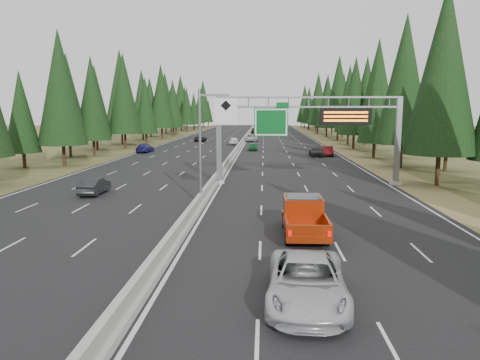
% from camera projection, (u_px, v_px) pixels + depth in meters
% --- Properties ---
extents(road, '(32.00, 260.00, 0.08)m').
position_uv_depth(road, '(241.00, 146.00, 87.13)').
color(road, black).
rests_on(road, ground).
extents(shoulder_right, '(3.60, 260.00, 0.06)m').
position_uv_depth(shoulder_right, '(337.00, 147.00, 86.22)').
color(shoulder_right, olive).
rests_on(shoulder_right, ground).
extents(shoulder_left, '(3.60, 260.00, 0.06)m').
position_uv_depth(shoulder_left, '(146.00, 146.00, 88.05)').
color(shoulder_left, '#4C4B23').
rests_on(shoulder_left, ground).
extents(median_barrier, '(0.70, 260.00, 0.85)m').
position_uv_depth(median_barrier, '(241.00, 144.00, 87.08)').
color(median_barrier, '#979691').
rests_on(median_barrier, road).
extents(sign_gantry, '(16.75, 0.98, 7.80)m').
position_uv_depth(sign_gantry, '(315.00, 126.00, 41.34)').
color(sign_gantry, slate).
rests_on(sign_gantry, road).
extents(hov_sign_pole, '(2.80, 0.50, 8.00)m').
position_uv_depth(hov_sign_pole, '(208.00, 139.00, 32.05)').
color(hov_sign_pole, slate).
rests_on(hov_sign_pole, road).
extents(tree_row_right, '(12.20, 242.23, 18.91)m').
position_uv_depth(tree_row_right, '(376.00, 93.00, 74.01)').
color(tree_row_right, black).
rests_on(tree_row_right, ground).
extents(tree_row_left, '(11.66, 241.35, 18.70)m').
position_uv_depth(tree_row_left, '(103.00, 95.00, 76.80)').
color(tree_row_left, black).
rests_on(tree_row_left, ground).
extents(silver_minivan, '(2.98, 5.89, 1.60)m').
position_uv_depth(silver_minivan, '(307.00, 281.00, 15.91)').
color(silver_minivan, silver).
rests_on(silver_minivan, road).
extents(red_pickup, '(2.14, 6.00, 1.96)m').
position_uv_depth(red_pickup, '(303.00, 214.00, 25.05)').
color(red_pickup, black).
rests_on(red_pickup, road).
extents(car_ahead_green, '(1.58, 3.82, 1.30)m').
position_uv_depth(car_ahead_green, '(253.00, 147.00, 77.55)').
color(car_ahead_green, '#15602B').
rests_on(car_ahead_green, road).
extents(car_ahead_dkred, '(1.80, 4.38, 1.41)m').
position_uv_depth(car_ahead_dkred, '(328.00, 151.00, 68.21)').
color(car_ahead_dkred, '#530B0E').
rests_on(car_ahead_dkred, road).
extents(car_ahead_dkgrey, '(1.88, 4.55, 1.32)m').
position_uv_depth(car_ahead_dkgrey, '(316.00, 152.00, 67.66)').
color(car_ahead_dkgrey, black).
rests_on(car_ahead_dkgrey, road).
extents(car_ahead_white, '(2.67, 5.52, 1.52)m').
position_uv_depth(car_ahead_white, '(252.00, 138.00, 100.66)').
color(car_ahead_white, '#B4B4B4').
rests_on(car_ahead_white, road).
extents(car_ahead_far, '(2.09, 4.90, 1.65)m').
position_uv_depth(car_ahead_far, '(254.00, 130.00, 137.02)').
color(car_ahead_far, black).
rests_on(car_ahead_far, road).
extents(car_onc_near, '(1.44, 4.05, 1.33)m').
position_uv_depth(car_onc_near, '(94.00, 186.00, 36.91)').
color(car_onc_near, black).
rests_on(car_onc_near, road).
extents(car_onc_blue, '(2.15, 4.80, 1.37)m').
position_uv_depth(car_onc_blue, '(145.00, 148.00, 74.02)').
color(car_onc_blue, navy).
rests_on(car_onc_blue, road).
extents(car_onc_white, '(1.77, 4.33, 1.47)m').
position_uv_depth(car_onc_white, '(234.00, 141.00, 90.90)').
color(car_onc_white, silver).
rests_on(car_onc_white, road).
extents(car_onc_far, '(2.43, 4.98, 1.36)m').
position_uv_depth(car_onc_far, '(201.00, 138.00, 100.68)').
color(car_onc_far, black).
rests_on(car_onc_far, road).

